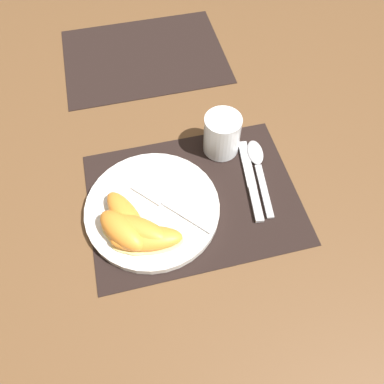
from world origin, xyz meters
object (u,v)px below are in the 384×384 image
Objects in this scene: juice_glass at (222,136)px; citrus_wedge_0 at (126,216)px; fork at (166,203)px; spoon at (257,162)px; knife at (251,181)px; citrus_wedge_2 at (138,230)px; citrus_wedge_1 at (122,231)px; citrus_wedge_3 at (147,239)px; plate at (152,209)px.

citrus_wedge_0 is at bearing -148.47° from juice_glass.
citrus_wedge_0 is at bearing -167.71° from fork.
spoon is 0.22m from fork.
knife is 0.27m from citrus_wedge_0.
fork is at bearing 39.58° from citrus_wedge_2.
juice_glass is 0.67× the size of citrus_wedge_0.
citrus_wedge_1 is 0.03m from citrus_wedge_2.
citrus_wedge_2 is 0.02m from citrus_wedge_3.
spoon is at bearing 20.24° from citrus_wedge_1.
citrus_wedge_1 is at bearing 149.07° from citrus_wedge_3.
citrus_wedge_2 is at bearing -123.71° from plate.
citrus_wedge_1 is (-0.30, -0.11, 0.03)m from spoon.
citrus_wedge_2 is (-0.06, -0.05, 0.01)m from fork.
citrus_wedge_1 is (-0.24, -0.17, -0.01)m from juice_glass.
fork is (-0.15, -0.12, -0.02)m from juice_glass.
fork reaches higher than plate.
fork is at bearing 0.03° from plate.
citrus_wedge_1 is at bearing -141.70° from plate.
knife is (0.21, 0.02, -0.01)m from plate.
citrus_wedge_2 is 0.95× the size of citrus_wedge_3.
citrus_wedge_0 is at bearing 117.77° from citrus_wedge_3.
citrus_wedge_3 is at bearing -30.93° from citrus_wedge_1.
fork is at bearing -173.95° from knife.
citrus_wedge_1 reaches higher than citrus_wedge_3.
fork is at bearing 55.45° from citrus_wedge_3.
spoon is at bearing 56.14° from knife.
citrus_wedge_0 is at bearing 115.11° from citrus_wedge_2.
fork is 1.07× the size of citrus_wedge_3.
citrus_wedge_1 reaches higher than citrus_wedge_0.
knife is 0.05m from spoon.
citrus_wedge_0 is 0.95× the size of citrus_wedge_3.
plate is at bearing -145.21° from juice_glass.
fork is at bearing 28.46° from citrus_wedge_1.
citrus_wedge_2 reaches higher than citrus_wedge_0.
spoon is (0.06, -0.06, -0.04)m from juice_glass.
fork reaches higher than knife.
juice_glass is at bearing 44.70° from citrus_wedge_3.
citrus_wedge_3 is (0.03, -0.06, -0.00)m from citrus_wedge_0.
plate is at bearing 56.29° from citrus_wedge_2.
juice_glass is 0.29m from citrus_wedge_1.
citrus_wedge_1 is at bearing -144.26° from juice_glass.
citrus_wedge_1 is at bearing 173.11° from citrus_wedge_2.
citrus_wedge_3 is (-0.26, -0.13, 0.03)m from spoon.
citrus_wedge_0 is at bearing -172.03° from knife.
citrus_wedge_3 is (-0.23, -0.09, 0.03)m from knife.
plate is 1.95× the size of citrus_wedge_0.
citrus_wedge_2 is at bearing -6.89° from citrus_wedge_1.
juice_glass is 0.26m from citrus_wedge_0.
knife is at bearing 5.24° from plate.
juice_glass reaches higher than plate.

